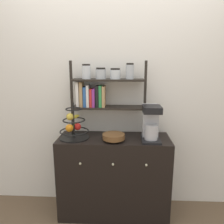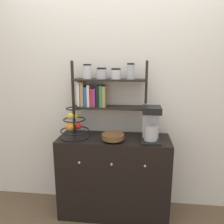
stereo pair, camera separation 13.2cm
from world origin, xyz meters
TOP-DOWN VIEW (x-y plane):
  - wall_back at (0.00, 0.46)m, footprint 7.00×0.05m
  - sideboard at (0.00, 0.21)m, footprint 1.11×0.43m
  - coffee_maker at (0.36, 0.18)m, footprint 0.18×0.26m
  - fruit_stand at (-0.40, 0.18)m, footprint 0.29×0.29m
  - wooden_bowl at (0.00, 0.12)m, footprint 0.22×0.22m
  - shelf_hutch at (-0.14, 0.32)m, footprint 0.77×0.20m

SIDE VIEW (x-z plane):
  - sideboard at x=0.00m, z-range 0.00..0.84m
  - wooden_bowl at x=0.00m, z-range 0.85..0.92m
  - fruit_stand at x=-0.40m, z-range 0.78..1.14m
  - coffee_maker at x=0.36m, z-range 0.84..1.18m
  - wall_back at x=0.00m, z-range 0.00..2.60m
  - shelf_hutch at x=-0.14m, z-range 0.93..1.68m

